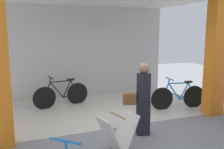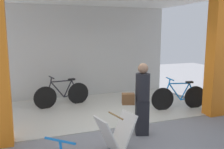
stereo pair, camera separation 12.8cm
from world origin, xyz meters
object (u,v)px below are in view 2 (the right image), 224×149
(sandwich_board_sign, at_px, (116,134))
(pedestrian_2, at_px, (141,99))
(bicycle_inside_1, at_px, (179,97))
(bicycle_inside_0, at_px, (63,94))

(sandwich_board_sign, distance_m, pedestrian_2, 1.09)
(bicycle_inside_1, relative_size, pedestrian_2, 1.06)
(bicycle_inside_0, distance_m, bicycle_inside_1, 3.50)
(pedestrian_2, bearing_deg, bicycle_inside_1, 33.01)
(bicycle_inside_1, height_order, pedestrian_2, pedestrian_2)
(bicycle_inside_0, relative_size, bicycle_inside_1, 1.00)
(sandwich_board_sign, bearing_deg, bicycle_inside_1, 33.57)
(bicycle_inside_0, height_order, sandwich_board_sign, bicycle_inside_0)
(bicycle_inside_0, height_order, pedestrian_2, pedestrian_2)
(bicycle_inside_0, xyz_separation_m, bicycle_inside_1, (3.17, -1.48, -0.00))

